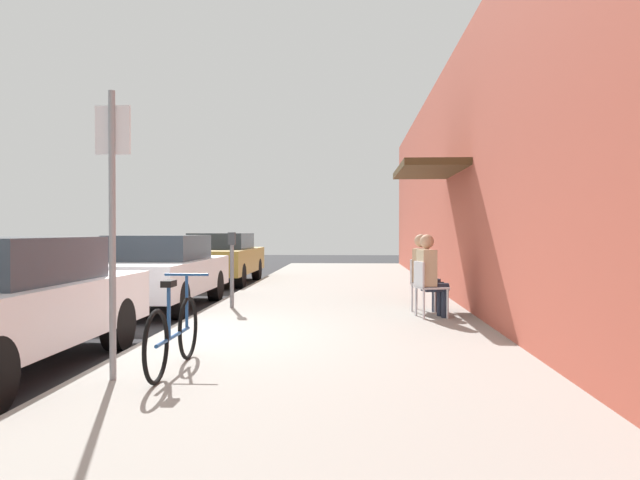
{
  "coord_description": "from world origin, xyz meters",
  "views": [
    {
      "loc": [
        2.55,
        -7.68,
        1.46
      ],
      "look_at": [
        1.75,
        7.66,
        1.24
      ],
      "focal_mm": 34.54,
      "sensor_mm": 36.0,
      "label": 1
    }
  ],
  "objects_px": {
    "parked_car_2": "(221,257)",
    "parking_meter": "(232,264)",
    "cafe_chair_1": "(421,281)",
    "seated_patron_1": "(424,269)",
    "seated_patron_0": "(430,273)",
    "parked_car_1": "(158,270)",
    "cafe_chair_0": "(427,285)",
    "bicycle_0": "(174,333)",
    "street_sign": "(112,211)"
  },
  "relations": [
    {
      "from": "parked_car_2",
      "to": "cafe_chair_1",
      "type": "relative_size",
      "value": 5.06
    },
    {
      "from": "bicycle_0",
      "to": "seated_patron_0",
      "type": "xyz_separation_m",
      "value": [
        2.93,
        3.83,
        0.34
      ]
    },
    {
      "from": "parking_meter",
      "to": "cafe_chair_1",
      "type": "distance_m",
      "value": 3.28
    },
    {
      "from": "seated_patron_0",
      "to": "street_sign",
      "type": "bearing_deg",
      "value": -128.64
    },
    {
      "from": "parked_car_1",
      "to": "parked_car_2",
      "type": "xyz_separation_m",
      "value": [
        -0.0,
        5.56,
        0.01
      ]
    },
    {
      "from": "cafe_chair_0",
      "to": "seated_patron_0",
      "type": "distance_m",
      "value": 0.2
    },
    {
      "from": "parked_car_2",
      "to": "seated_patron_1",
      "type": "bearing_deg",
      "value": -53.22
    },
    {
      "from": "parked_car_1",
      "to": "seated_patron_1",
      "type": "xyz_separation_m",
      "value": [
        4.87,
        -0.96,
        0.1
      ]
    },
    {
      "from": "seated_patron_1",
      "to": "parking_meter",
      "type": "bearing_deg",
      "value": 176.36
    },
    {
      "from": "seated_patron_0",
      "to": "cafe_chair_0",
      "type": "bearing_deg",
      "value": -167.94
    },
    {
      "from": "cafe_chair_1",
      "to": "seated_patron_1",
      "type": "bearing_deg",
      "value": -16.99
    },
    {
      "from": "street_sign",
      "to": "bicycle_0",
      "type": "height_order",
      "value": "street_sign"
    },
    {
      "from": "bicycle_0",
      "to": "seated_patron_1",
      "type": "xyz_separation_m",
      "value": [
        2.93,
        4.64,
        0.34
      ]
    },
    {
      "from": "street_sign",
      "to": "seated_patron_0",
      "type": "distance_m",
      "value": 5.46
    },
    {
      "from": "parked_car_1",
      "to": "street_sign",
      "type": "height_order",
      "value": "street_sign"
    },
    {
      "from": "bicycle_0",
      "to": "cafe_chair_0",
      "type": "height_order",
      "value": "bicycle_0"
    },
    {
      "from": "parking_meter",
      "to": "parked_car_2",
      "type": "bearing_deg",
      "value": 103.81
    },
    {
      "from": "parked_car_1",
      "to": "cafe_chair_0",
      "type": "height_order",
      "value": "parked_car_1"
    },
    {
      "from": "parking_meter",
      "to": "cafe_chair_1",
      "type": "height_order",
      "value": "parking_meter"
    },
    {
      "from": "bicycle_0",
      "to": "parking_meter",
      "type": "bearing_deg",
      "value": 94.62
    },
    {
      "from": "street_sign",
      "to": "seated_patron_1",
      "type": "xyz_separation_m",
      "value": [
        3.37,
        5.02,
        -0.82
      ]
    },
    {
      "from": "bicycle_0",
      "to": "street_sign",
      "type": "bearing_deg",
      "value": -139.1
    },
    {
      "from": "street_sign",
      "to": "seated_patron_1",
      "type": "relative_size",
      "value": 2.02
    },
    {
      "from": "seated_patron_1",
      "to": "seated_patron_0",
      "type": "bearing_deg",
      "value": -90.03
    },
    {
      "from": "cafe_chair_1",
      "to": "parking_meter",
      "type": "bearing_deg",
      "value": 176.61
    },
    {
      "from": "parked_car_1",
      "to": "bicycle_0",
      "type": "distance_m",
      "value": 5.93
    },
    {
      "from": "parked_car_2",
      "to": "seated_patron_0",
      "type": "relative_size",
      "value": 3.41
    },
    {
      "from": "parked_car_1",
      "to": "bicycle_0",
      "type": "relative_size",
      "value": 2.57
    },
    {
      "from": "seated_patron_0",
      "to": "parked_car_2",
      "type": "bearing_deg",
      "value": 123.64
    },
    {
      "from": "parking_meter",
      "to": "cafe_chair_1",
      "type": "xyz_separation_m",
      "value": [
        3.26,
        -0.19,
        -0.26
      ]
    },
    {
      "from": "parking_meter",
      "to": "parked_car_1",
      "type": "bearing_deg",
      "value": 154.32
    },
    {
      "from": "parked_car_1",
      "to": "cafe_chair_0",
      "type": "distance_m",
      "value": 5.13
    },
    {
      "from": "parked_car_1",
      "to": "cafe_chair_0",
      "type": "xyz_separation_m",
      "value": [
        4.81,
        -1.77,
        -0.1
      ]
    },
    {
      "from": "parking_meter",
      "to": "bicycle_0",
      "type": "height_order",
      "value": "parking_meter"
    },
    {
      "from": "parked_car_1",
      "to": "street_sign",
      "type": "bearing_deg",
      "value": -75.91
    },
    {
      "from": "cafe_chair_1",
      "to": "bicycle_0",
      "type": "bearing_deg",
      "value": -121.67
    },
    {
      "from": "seated_patron_0",
      "to": "parking_meter",
      "type": "bearing_deg",
      "value": 163.0
    },
    {
      "from": "parked_car_1",
      "to": "seated_patron_0",
      "type": "relative_size",
      "value": 3.41
    },
    {
      "from": "bicycle_0",
      "to": "seated_patron_0",
      "type": "relative_size",
      "value": 1.33
    },
    {
      "from": "parked_car_2",
      "to": "parking_meter",
      "type": "relative_size",
      "value": 3.33
    },
    {
      "from": "parked_car_2",
      "to": "street_sign",
      "type": "distance_m",
      "value": 11.67
    },
    {
      "from": "parking_meter",
      "to": "street_sign",
      "type": "height_order",
      "value": "street_sign"
    },
    {
      "from": "cafe_chair_0",
      "to": "seated_patron_1",
      "type": "xyz_separation_m",
      "value": [
        0.06,
        0.82,
        0.19
      ]
    },
    {
      "from": "parked_car_1",
      "to": "street_sign",
      "type": "distance_m",
      "value": 6.23
    },
    {
      "from": "cafe_chair_1",
      "to": "seated_patron_1",
      "type": "distance_m",
      "value": 0.2
    },
    {
      "from": "parking_meter",
      "to": "seated_patron_1",
      "type": "distance_m",
      "value": 3.33
    },
    {
      "from": "seated_patron_0",
      "to": "cafe_chair_1",
      "type": "distance_m",
      "value": 0.85
    },
    {
      "from": "parked_car_2",
      "to": "cafe_chair_0",
      "type": "distance_m",
      "value": 8.77
    },
    {
      "from": "cafe_chair_0",
      "to": "cafe_chair_1",
      "type": "relative_size",
      "value": 1.0
    },
    {
      "from": "seated_patron_0",
      "to": "cafe_chair_1",
      "type": "relative_size",
      "value": 1.48
    }
  ]
}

